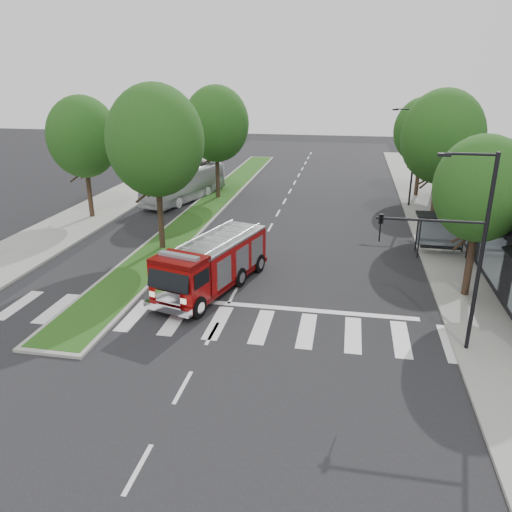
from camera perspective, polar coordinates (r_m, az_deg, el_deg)
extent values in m
plane|color=black|center=(25.38, -2.63, -4.52)|extent=(140.00, 140.00, 0.00)
cube|color=gray|center=(34.83, 21.85, 1.12)|extent=(5.00, 80.00, 0.15)
cube|color=gray|center=(39.45, -20.18, 3.48)|extent=(5.00, 80.00, 0.15)
cube|color=gray|center=(43.29, -5.01, 6.06)|extent=(3.00, 50.00, 0.14)
cube|color=#244914|center=(43.27, -5.01, 6.16)|extent=(2.60, 49.50, 0.02)
cylinder|color=black|center=(31.57, 18.15, 1.94)|extent=(0.08, 0.08, 2.50)
cylinder|color=black|center=(32.08, 23.10, 1.59)|extent=(0.08, 0.08, 2.50)
cylinder|color=black|center=(32.70, 17.91, 2.59)|extent=(0.08, 0.08, 2.50)
cylinder|color=black|center=(33.20, 22.70, 2.24)|extent=(0.08, 0.08, 2.50)
cube|color=black|center=(32.01, 20.76, 4.31)|extent=(3.20, 1.60, 0.12)
cube|color=#8C99A5|center=(33.00, 20.31, 2.55)|extent=(2.80, 0.04, 1.80)
cube|color=black|center=(32.57, 20.33, 0.93)|extent=(2.40, 0.40, 0.08)
cylinder|color=black|center=(26.65, 23.22, -0.63)|extent=(0.36, 0.36, 3.74)
ellipsoid|color=black|center=(25.69, 24.35, 7.01)|extent=(4.40, 4.40, 5.06)
cylinder|color=black|center=(37.88, 19.73, 6.21)|extent=(0.36, 0.36, 4.40)
ellipsoid|color=black|center=(37.16, 20.52, 12.64)|extent=(5.60, 5.60, 6.44)
cylinder|color=black|center=(47.61, 18.01, 8.81)|extent=(0.36, 0.36, 3.96)
ellipsoid|color=black|center=(47.06, 18.52, 13.42)|extent=(5.00, 5.00, 5.75)
cylinder|color=black|center=(31.71, -10.87, 4.69)|extent=(0.36, 0.36, 4.62)
ellipsoid|color=black|center=(30.84, -11.43, 12.79)|extent=(5.80, 5.80, 6.67)
cylinder|color=black|center=(44.71, -4.41, 9.33)|extent=(0.36, 0.36, 4.40)
ellipsoid|color=black|center=(44.10, -4.57, 14.82)|extent=(5.60, 5.60, 6.44)
cylinder|color=black|center=(40.40, -18.50, 7.01)|extent=(0.36, 0.36, 4.18)
ellipsoid|color=black|center=(39.74, -19.17, 12.74)|extent=(5.20, 5.20, 5.98)
cylinder|color=black|center=(20.69, 24.31, -0.28)|extent=(0.16, 0.16, 8.00)
cylinder|color=black|center=(19.57, 23.38, 10.64)|extent=(1.80, 0.10, 0.10)
cube|color=black|center=(19.41, 20.73, 10.76)|extent=(0.45, 0.20, 0.12)
cylinder|color=black|center=(19.87, 19.30, 3.86)|extent=(4.00, 0.10, 0.10)
imported|color=black|center=(19.78, 14.01, 3.12)|extent=(0.18, 0.22, 1.10)
cylinder|color=black|center=(43.24, 17.56, 10.52)|extent=(0.16, 0.16, 8.00)
cylinder|color=black|center=(42.71, 16.89, 15.77)|extent=(1.80, 0.10, 0.10)
cube|color=black|center=(42.64, 15.64, 15.81)|extent=(0.45, 0.20, 0.12)
cube|color=#530404|center=(26.13, -4.85, -2.68)|extent=(4.48, 8.33, 0.24)
cube|color=maroon|center=(26.36, -4.06, -0.11)|extent=(3.96, 6.50, 1.90)
cube|color=maroon|center=(23.48, -8.64, -2.93)|extent=(2.75, 2.30, 2.00)
cube|color=#B2B2B7|center=(26.03, -4.12, 1.95)|extent=(3.96, 6.50, 0.11)
cylinder|color=#B2B2B7|center=(26.40, -5.73, 2.59)|extent=(1.66, 5.51, 0.10)
cylinder|color=#B2B2B7|center=(25.57, -2.48, 2.08)|extent=(1.66, 5.51, 0.10)
cube|color=silver|center=(23.06, -10.08, -5.93)|extent=(2.47, 1.00, 0.33)
cube|color=#8C99A5|center=(23.01, -8.81, 0.01)|extent=(2.10, 0.90, 0.17)
cylinder|color=black|center=(24.27, -11.04, -4.75)|extent=(0.61, 1.10, 1.05)
cylinder|color=black|center=(23.09, -6.69, -5.83)|extent=(0.61, 1.10, 1.05)
cylinder|color=black|center=(27.24, -6.00, -1.63)|extent=(0.61, 1.10, 1.05)
cylinder|color=black|center=(26.21, -1.95, -2.43)|extent=(0.61, 1.10, 1.05)
cylinder|color=black|center=(29.05, -3.60, -0.13)|extent=(0.61, 1.10, 1.05)
cylinder|color=black|center=(28.08, 0.26, -0.83)|extent=(0.61, 1.10, 1.05)
imported|color=#BBBBC0|center=(44.68, -8.13, 8.17)|extent=(4.95, 10.54, 2.86)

